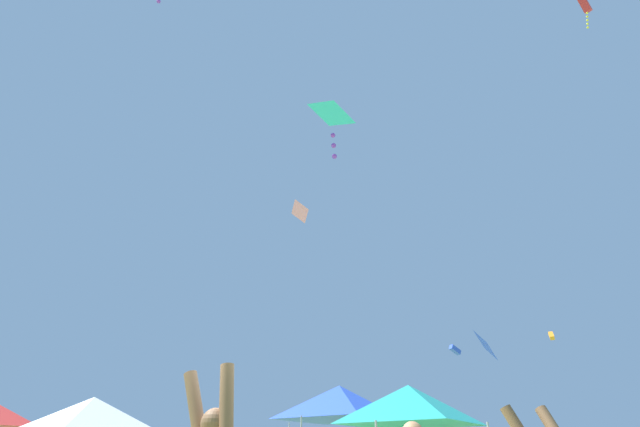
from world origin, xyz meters
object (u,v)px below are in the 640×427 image
object	(u,v)px
kite_cyan_diamond	(333,115)
kite_red_box	(585,6)
kite_blue_box	(455,350)
kite_orange_box	(551,336)
kite_pink_diamond	(301,211)
canopy_tent_teal	(410,405)
kite_blue_diamond	(488,345)
canopy_tent_blue	(340,403)
canopy_tent_white	(90,415)

from	to	relation	value
kite_cyan_diamond	kite_red_box	distance (m)	18.89
kite_blue_box	kite_cyan_diamond	distance (m)	21.77
kite_orange_box	kite_red_box	size ratio (longest dim) A/B	0.26
kite_pink_diamond	kite_red_box	bearing A→B (deg)	-39.40
kite_pink_diamond	kite_orange_box	size ratio (longest dim) A/B	2.49
canopy_tent_teal	kite_orange_box	bearing A→B (deg)	39.75
canopy_tent_teal	kite_blue_diamond	world-z (taller)	kite_blue_diamond
canopy_tent_teal	kite_cyan_diamond	size ratio (longest dim) A/B	1.06
canopy_tent_teal	kite_orange_box	xyz separation A→B (m)	(12.50, 10.40, 4.72)
canopy_tent_blue	canopy_tent_white	bearing A→B (deg)	-152.61
kite_pink_diamond	kite_red_box	size ratio (longest dim) A/B	0.66
kite_cyan_diamond	kite_red_box	bearing A→B (deg)	2.08
canopy_tent_blue	kite_cyan_diamond	size ratio (longest dim) A/B	1.27
kite_pink_diamond	kite_red_box	world-z (taller)	kite_red_box
canopy_tent_white	kite_orange_box	distance (m)	22.78
kite_orange_box	canopy_tent_white	bearing A→B (deg)	-155.80
canopy_tent_teal	canopy_tent_white	distance (m)	7.88
canopy_tent_blue	kite_blue_box	distance (m)	18.81
canopy_tent_teal	kite_pink_diamond	xyz separation A→B (m)	(-1.00, 14.36, 13.36)
canopy_tent_blue	canopy_tent_teal	distance (m)	5.04
canopy_tent_teal	kite_blue_box	bearing A→B (deg)	59.75
kite_orange_box	kite_blue_diamond	xyz separation A→B (m)	(-4.38, -0.80, -0.84)
kite_pink_diamond	canopy_tent_white	bearing A→B (deg)	-117.39
canopy_tent_teal	canopy_tent_blue	bearing A→B (deg)	97.82
kite_blue_box	kite_red_box	xyz separation A→B (m)	(2.81, -16.59, 16.19)
canopy_tent_teal	kite_cyan_diamond	distance (m)	10.93
kite_orange_box	kite_red_box	world-z (taller)	kite_red_box
kite_cyan_diamond	kite_blue_diamond	bearing A→B (deg)	39.58
kite_orange_box	kite_cyan_diamond	distance (m)	17.52
kite_blue_box	canopy_tent_white	bearing A→B (deg)	-136.93
kite_pink_diamond	kite_orange_box	distance (m)	16.51
canopy_tent_teal	kite_red_box	world-z (taller)	kite_red_box
kite_red_box	kite_blue_diamond	bearing A→B (deg)	127.51
canopy_tent_teal	kite_cyan_diamond	xyz separation A→B (m)	(-1.47, 1.67, 10.70)
kite_orange_box	kite_cyan_diamond	size ratio (longest dim) A/B	0.20
canopy_tent_white	kite_red_box	distance (m)	30.89
kite_cyan_diamond	kite_red_box	size ratio (longest dim) A/B	1.32
canopy_tent_blue	kite_red_box	size ratio (longest dim) A/B	1.68
kite_red_box	canopy_tent_blue	bearing A→B (deg)	169.27
canopy_tent_blue	kite_orange_box	world-z (taller)	kite_orange_box
kite_pink_diamond	kite_blue_box	distance (m)	14.92
kite_pink_diamond	kite_blue_diamond	bearing A→B (deg)	-27.59
kite_pink_diamond	kite_red_box	xyz separation A→B (m)	(14.78, -12.14, 8.49)
canopy_tent_blue	canopy_tent_teal	world-z (taller)	canopy_tent_blue
kite_red_box	canopy_tent_white	bearing A→B (deg)	-177.52
canopy_tent_white	kite_cyan_diamond	distance (m)	12.65
kite_cyan_diamond	canopy_tent_blue	bearing A→B (deg)	76.60
kite_blue_diamond	kite_cyan_diamond	xyz separation A→B (m)	(-9.59, -7.92, 6.82)
kite_orange_box	kite_pink_diamond	bearing A→B (deg)	163.65
canopy_tent_white	canopy_tent_teal	bearing A→B (deg)	-9.41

